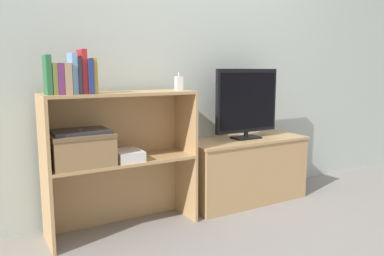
{
  "coord_description": "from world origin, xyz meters",
  "views": [
    {
      "loc": [
        -1.37,
        -2.15,
        1.07
      ],
      "look_at": [
        0.0,
        0.16,
        0.65
      ],
      "focal_mm": 35.0,
      "sensor_mm": 36.0,
      "label": 1
    }
  ],
  "objects_px": {
    "book_tan": "(66,79)",
    "tv_stand": "(245,170)",
    "book_crimson": "(82,72)",
    "book_skyblue": "(73,74)",
    "laptop": "(80,132)",
    "book_plum": "(59,79)",
    "magazine_stack": "(128,155)",
    "book_charcoal": "(77,76)",
    "book_forest": "(47,75)",
    "storage_basket_left": "(81,148)",
    "tv": "(247,102)",
    "baby_monitor": "(179,83)",
    "book_navy": "(88,77)",
    "book_mustard": "(93,76)",
    "book_olive": "(54,79)"
  },
  "relations": [
    {
      "from": "book_tan",
      "to": "tv_stand",
      "type": "bearing_deg",
      "value": 3.69
    },
    {
      "from": "book_crimson",
      "to": "book_skyblue",
      "type": "bearing_deg",
      "value": 180.0
    },
    {
      "from": "book_tan",
      "to": "laptop",
      "type": "height_order",
      "value": "book_tan"
    },
    {
      "from": "book_plum",
      "to": "magazine_stack",
      "type": "height_order",
      "value": "book_plum"
    },
    {
      "from": "book_charcoal",
      "to": "book_plum",
      "type": "bearing_deg",
      "value": 180.0
    },
    {
      "from": "book_forest",
      "to": "storage_basket_left",
      "type": "distance_m",
      "value": 0.48
    },
    {
      "from": "tv",
      "to": "baby_monitor",
      "type": "bearing_deg",
      "value": -177.24
    },
    {
      "from": "baby_monitor",
      "to": "magazine_stack",
      "type": "height_order",
      "value": "baby_monitor"
    },
    {
      "from": "tv",
      "to": "book_navy",
      "type": "distance_m",
      "value": 1.3
    },
    {
      "from": "storage_basket_left",
      "to": "laptop",
      "type": "relative_size",
      "value": 1.12
    },
    {
      "from": "book_forest",
      "to": "book_mustard",
      "type": "bearing_deg",
      "value": 0.0
    },
    {
      "from": "book_charcoal",
      "to": "storage_basket_left",
      "type": "height_order",
      "value": "book_charcoal"
    },
    {
      "from": "book_skyblue",
      "to": "laptop",
      "type": "xyz_separation_m",
      "value": [
        0.04,
        0.04,
        -0.35
      ]
    },
    {
      "from": "tv_stand",
      "to": "book_tan",
      "type": "distance_m",
      "value": 1.61
    },
    {
      "from": "book_tan",
      "to": "book_crimson",
      "type": "relative_size",
      "value": 0.69
    },
    {
      "from": "book_tan",
      "to": "book_mustard",
      "type": "height_order",
      "value": "book_mustard"
    },
    {
      "from": "storage_basket_left",
      "to": "book_tan",
      "type": "bearing_deg",
      "value": -150.91
    },
    {
      "from": "book_olive",
      "to": "book_charcoal",
      "type": "relative_size",
      "value": 0.85
    },
    {
      "from": "book_charcoal",
      "to": "magazine_stack",
      "type": "relative_size",
      "value": 1.01
    },
    {
      "from": "book_forest",
      "to": "book_plum",
      "type": "distance_m",
      "value": 0.07
    },
    {
      "from": "tv_stand",
      "to": "laptop",
      "type": "relative_size",
      "value": 3.04
    },
    {
      "from": "book_skyblue",
      "to": "storage_basket_left",
      "type": "height_order",
      "value": "book_skyblue"
    },
    {
      "from": "book_charcoal",
      "to": "baby_monitor",
      "type": "distance_m",
      "value": 0.72
    },
    {
      "from": "book_forest",
      "to": "book_olive",
      "type": "relative_size",
      "value": 1.25
    },
    {
      "from": "book_plum",
      "to": "book_navy",
      "type": "height_order",
      "value": "book_navy"
    },
    {
      "from": "tv_stand",
      "to": "book_crimson",
      "type": "relative_size",
      "value": 3.95
    },
    {
      "from": "book_crimson",
      "to": "book_navy",
      "type": "height_order",
      "value": "book_crimson"
    },
    {
      "from": "book_charcoal",
      "to": "book_skyblue",
      "type": "bearing_deg",
      "value": 180.0
    },
    {
      "from": "book_skyblue",
      "to": "book_crimson",
      "type": "relative_size",
      "value": 0.92
    },
    {
      "from": "tv",
      "to": "book_tan",
      "type": "height_order",
      "value": "book_tan"
    },
    {
      "from": "baby_monitor",
      "to": "storage_basket_left",
      "type": "bearing_deg",
      "value": -178.77
    },
    {
      "from": "book_tan",
      "to": "book_charcoal",
      "type": "xyz_separation_m",
      "value": [
        0.07,
        -0.0,
        0.02
      ]
    },
    {
      "from": "book_plum",
      "to": "book_charcoal",
      "type": "height_order",
      "value": "book_charcoal"
    },
    {
      "from": "magazine_stack",
      "to": "baby_monitor",
      "type": "bearing_deg",
      "value": 6.87
    },
    {
      "from": "book_tan",
      "to": "storage_basket_left",
      "type": "relative_size",
      "value": 0.48
    },
    {
      "from": "tv",
      "to": "storage_basket_left",
      "type": "height_order",
      "value": "tv"
    },
    {
      "from": "tv",
      "to": "book_crimson",
      "type": "relative_size",
      "value": 2.24
    },
    {
      "from": "book_charcoal",
      "to": "book_olive",
      "type": "bearing_deg",
      "value": 180.0
    },
    {
      "from": "book_forest",
      "to": "laptop",
      "type": "bearing_deg",
      "value": 13.77
    },
    {
      "from": "book_navy",
      "to": "book_charcoal",
      "type": "bearing_deg",
      "value": -180.0
    },
    {
      "from": "book_navy",
      "to": "magazine_stack",
      "type": "relative_size",
      "value": 0.98
    },
    {
      "from": "tv_stand",
      "to": "book_olive",
      "type": "height_order",
      "value": "book_olive"
    },
    {
      "from": "book_tan",
      "to": "magazine_stack",
      "type": "xyz_separation_m",
      "value": [
        0.37,
        0.01,
        -0.5
      ]
    },
    {
      "from": "baby_monitor",
      "to": "magazine_stack",
      "type": "xyz_separation_m",
      "value": [
        -0.41,
        -0.05,
        -0.46
      ]
    },
    {
      "from": "book_forest",
      "to": "book_crimson",
      "type": "bearing_deg",
      "value": 0.0
    },
    {
      "from": "baby_monitor",
      "to": "magazine_stack",
      "type": "relative_size",
      "value": 0.61
    },
    {
      "from": "book_olive",
      "to": "storage_basket_left",
      "type": "relative_size",
      "value": 0.48
    },
    {
      "from": "book_skyblue",
      "to": "book_charcoal",
      "type": "bearing_deg",
      "value": -0.0
    },
    {
      "from": "magazine_stack",
      "to": "book_navy",
      "type": "bearing_deg",
      "value": -177.7
    },
    {
      "from": "tv_stand",
      "to": "book_olive",
      "type": "bearing_deg",
      "value": -176.48
    }
  ]
}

